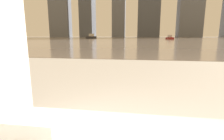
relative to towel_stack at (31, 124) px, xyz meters
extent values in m
cube|color=white|center=(0.00, 0.00, -0.02)|extent=(0.29, 0.16, 0.04)
cube|color=white|center=(0.00, 0.00, 0.02)|extent=(0.29, 0.16, 0.04)
cube|color=gray|center=(0.16, 61.13, -0.53)|extent=(180.00, 110.00, 0.01)
cube|color=#2D2D33|center=(-15.63, 57.71, -0.15)|extent=(2.69, 4.53, 0.75)
cube|color=silver|center=(-15.63, 57.71, 0.66)|extent=(1.50, 1.85, 0.86)
cube|color=maroon|center=(8.25, 47.14, -0.25)|extent=(1.74, 3.23, 0.54)
cube|color=silver|center=(8.25, 47.14, 0.32)|extent=(1.01, 1.30, 0.61)
cube|color=slate|center=(30.71, 117.13, 20.30)|extent=(13.76, 10.84, 41.66)
camera|label=1|loc=(0.47, -0.65, 0.39)|focal=28.00mm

